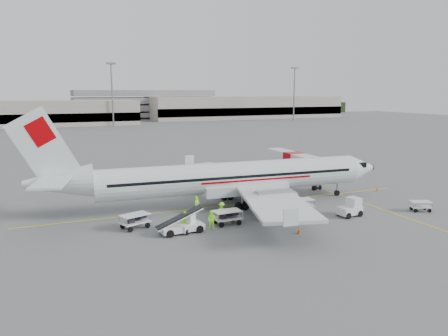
{
  "coord_description": "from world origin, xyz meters",
  "views": [
    {
      "loc": [
        -18.42,
        -42.46,
        12.24
      ],
      "look_at": [
        0.0,
        2.0,
        3.8
      ],
      "focal_mm": 35.0,
      "sensor_mm": 36.0,
      "label": 1
    }
  ],
  "objects_px": {
    "tug_fore": "(350,207)",
    "tug_aft": "(186,224)",
    "jet_bridge": "(294,167)",
    "belt_loader": "(182,218)",
    "aircraft": "(234,157)",
    "tug_mid": "(282,212)"
  },
  "relations": [
    {
      "from": "tug_fore",
      "to": "tug_aft",
      "type": "relative_size",
      "value": 1.22
    },
    {
      "from": "tug_fore",
      "to": "tug_aft",
      "type": "xyz_separation_m",
      "value": [
        -16.57,
        1.52,
        -0.17
      ]
    },
    {
      "from": "jet_bridge",
      "to": "tug_aft",
      "type": "xyz_separation_m",
      "value": [
        -20.31,
        -15.23,
        -1.27
      ]
    },
    {
      "from": "tug_fore",
      "to": "belt_loader",
      "type": "bearing_deg",
      "value": 167.75
    },
    {
      "from": "aircraft",
      "to": "belt_loader",
      "type": "relative_size",
      "value": 7.62
    },
    {
      "from": "tug_fore",
      "to": "tug_aft",
      "type": "distance_m",
      "value": 16.64
    },
    {
      "from": "aircraft",
      "to": "jet_bridge",
      "type": "xyz_separation_m",
      "value": [
        12.6,
        8.39,
        -3.32
      ]
    },
    {
      "from": "belt_loader",
      "to": "tug_fore",
      "type": "relative_size",
      "value": 2.14
    },
    {
      "from": "jet_bridge",
      "to": "tug_fore",
      "type": "height_order",
      "value": "jet_bridge"
    },
    {
      "from": "tug_fore",
      "to": "aircraft",
      "type": "bearing_deg",
      "value": 129.12
    },
    {
      "from": "tug_fore",
      "to": "tug_mid",
      "type": "xyz_separation_m",
      "value": [
        -6.92,
        1.27,
        -0.11
      ]
    },
    {
      "from": "aircraft",
      "to": "jet_bridge",
      "type": "bearing_deg",
      "value": 36.72
    },
    {
      "from": "aircraft",
      "to": "tug_mid",
      "type": "relative_size",
      "value": 18.37
    },
    {
      "from": "tug_mid",
      "to": "tug_aft",
      "type": "relative_size",
      "value": 1.08
    },
    {
      "from": "aircraft",
      "to": "tug_fore",
      "type": "xyz_separation_m",
      "value": [
        8.85,
        -8.36,
        -4.43
      ]
    },
    {
      "from": "aircraft",
      "to": "belt_loader",
      "type": "distance_m",
      "value": 11.4
    },
    {
      "from": "aircraft",
      "to": "jet_bridge",
      "type": "height_order",
      "value": "aircraft"
    },
    {
      "from": "jet_bridge",
      "to": "tug_aft",
      "type": "height_order",
      "value": "jet_bridge"
    },
    {
      "from": "belt_loader",
      "to": "tug_aft",
      "type": "distance_m",
      "value": 0.75
    },
    {
      "from": "aircraft",
      "to": "tug_fore",
      "type": "relative_size",
      "value": 16.28
    },
    {
      "from": "jet_bridge",
      "to": "tug_mid",
      "type": "bearing_deg",
      "value": -124.73
    },
    {
      "from": "jet_bridge",
      "to": "tug_fore",
      "type": "xyz_separation_m",
      "value": [
        -3.74,
        -16.75,
        -1.1
      ]
    }
  ]
}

